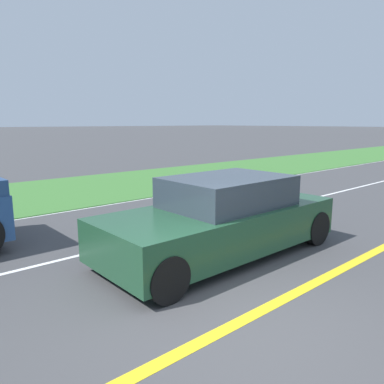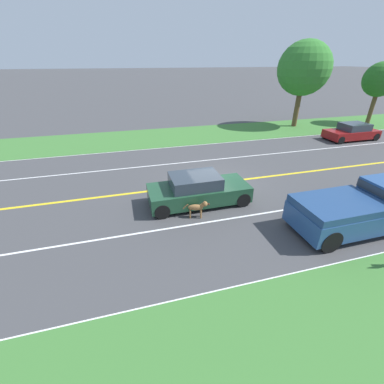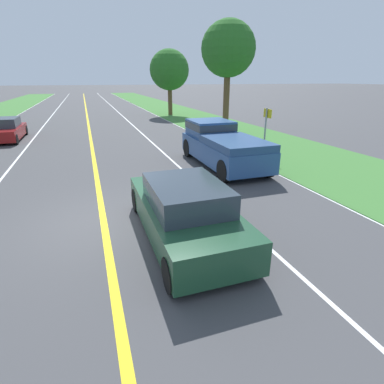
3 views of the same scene
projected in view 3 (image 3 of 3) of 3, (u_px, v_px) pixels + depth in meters
ground_plane at (104, 222)px, 8.12m from camera, size 400.00×400.00×0.00m
centre_divider_line at (104, 221)px, 8.12m from camera, size 0.18×160.00×0.01m
lane_edge_line_right at (314, 192)px, 10.27m from camera, size 0.14×160.00×0.01m
lane_dash_same_dir at (221, 205)px, 9.19m from camera, size 0.10×160.00×0.01m
grass_verge_right at (380, 182)px, 11.18m from camera, size 6.00×160.00×0.03m
ego_car at (185, 211)px, 7.12m from camera, size 1.90×4.61×1.44m
dog at (235, 217)px, 7.23m from camera, size 0.43×1.13×0.79m
pickup_truck at (221, 144)px, 13.26m from camera, size 2.12×5.42×1.80m
oncoming_car at (5, 130)px, 18.73m from camera, size 1.93×4.33×1.35m
roadside_tree_right_near at (228, 50)px, 19.85m from camera, size 3.62×3.62×7.31m
roadside_tree_right_far at (169, 70)px, 30.47m from camera, size 4.00×4.00×6.49m
street_sign at (266, 127)px, 14.27m from camera, size 0.11×0.64×2.36m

